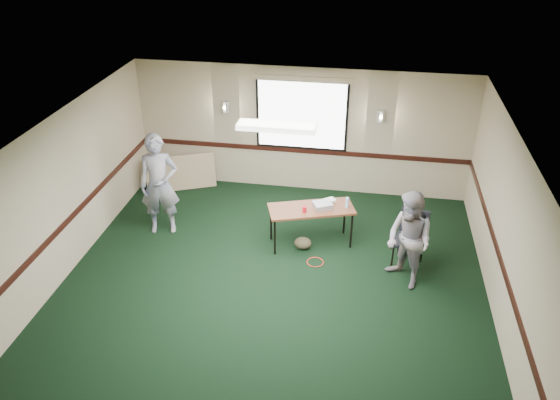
% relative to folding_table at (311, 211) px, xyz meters
% --- Properties ---
extents(ground, '(8.00, 8.00, 0.00)m').
position_rel_folding_table_xyz_m(ground, '(-0.48, -1.86, -0.71)').
color(ground, black).
rests_on(ground, ground).
extents(room_shell, '(8.00, 8.02, 8.00)m').
position_rel_folding_table_xyz_m(room_shell, '(-0.48, 0.26, 0.87)').
color(room_shell, '#BEB089').
rests_on(room_shell, ground).
extents(folding_table, '(1.64, 1.06, 0.76)m').
position_rel_folding_table_xyz_m(folding_table, '(0.00, 0.00, 0.00)').
color(folding_table, '#592D19').
rests_on(folding_table, ground).
extents(projector, '(0.40, 0.37, 0.11)m').
position_rel_folding_table_xyz_m(projector, '(0.20, 0.03, 0.11)').
color(projector, '#989AA1').
rests_on(projector, folding_table).
extents(game_console, '(0.24, 0.23, 0.05)m').
position_rel_folding_table_xyz_m(game_console, '(0.31, 0.29, 0.08)').
color(game_console, white).
rests_on(game_console, folding_table).
extents(red_cup, '(0.07, 0.07, 0.11)m').
position_rel_folding_table_xyz_m(red_cup, '(-0.10, -0.16, 0.11)').
color(red_cup, red).
rests_on(red_cup, folding_table).
extents(water_bottle, '(0.06, 0.06, 0.20)m').
position_rel_folding_table_xyz_m(water_bottle, '(0.62, 0.12, 0.16)').
color(water_bottle, '#98D3F9').
rests_on(water_bottle, folding_table).
extents(duffel_bag, '(0.38, 0.32, 0.23)m').
position_rel_folding_table_xyz_m(duffel_bag, '(-0.12, -0.19, -0.59)').
color(duffel_bag, brown).
rests_on(duffel_bag, ground).
extents(cable_coil, '(0.33, 0.33, 0.02)m').
position_rel_folding_table_xyz_m(cable_coil, '(0.16, -0.59, -0.70)').
color(cable_coil, red).
rests_on(cable_coil, ground).
extents(folded_table, '(1.45, 0.81, 0.76)m').
position_rel_folding_table_xyz_m(folded_table, '(-3.04, 1.66, -0.32)').
color(folded_table, tan).
rests_on(folded_table, ground).
extents(conference_chair, '(0.62, 0.63, 1.01)m').
position_rel_folding_table_xyz_m(conference_chair, '(1.77, -0.29, -0.12)').
color(conference_chair, black).
rests_on(conference_chair, ground).
extents(person_left, '(0.82, 0.64, 1.98)m').
position_rel_folding_table_xyz_m(person_left, '(-2.84, -0.00, 0.28)').
color(person_left, '#38437B').
rests_on(person_left, ground).
extents(person_right, '(1.02, 1.04, 1.68)m').
position_rel_folding_table_xyz_m(person_right, '(1.68, -0.89, 0.14)').
color(person_right, '#7589B6').
rests_on(person_right, ground).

